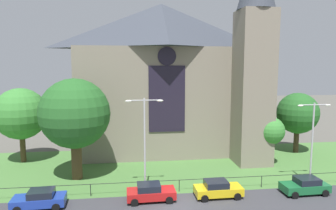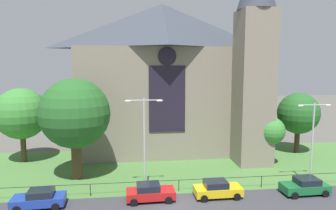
% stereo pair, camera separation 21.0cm
% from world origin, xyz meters
% --- Properties ---
extents(ground, '(160.00, 160.00, 0.00)m').
position_xyz_m(ground, '(0.00, 10.00, 0.00)').
color(ground, '#56544C').
extents(grass_verge, '(120.00, 20.00, 0.01)m').
position_xyz_m(grass_verge, '(0.00, 8.00, 0.00)').
color(grass_verge, '#477538').
rests_on(grass_verge, ground).
extents(church_building, '(23.20, 16.20, 26.00)m').
position_xyz_m(church_building, '(1.35, 17.21, 10.27)').
color(church_building, gray).
rests_on(church_building, ground).
extents(iron_railing, '(32.38, 0.07, 1.13)m').
position_xyz_m(iron_railing, '(0.58, 2.50, 0.98)').
color(iron_railing, black).
rests_on(iron_railing, ground).
extents(tree_right_far, '(5.48, 5.48, 8.12)m').
position_xyz_m(tree_right_far, '(18.46, 13.39, 5.35)').
color(tree_right_far, '#423021').
rests_on(tree_right_far, ground).
extents(tree_left_near, '(7.13, 7.13, 10.43)m').
position_xyz_m(tree_left_near, '(-9.42, 7.14, 6.80)').
color(tree_left_near, '#4C3823').
rests_on(tree_left_near, ground).
extents(tree_right_near, '(3.25, 3.25, 5.75)m').
position_xyz_m(tree_right_near, '(12.45, 8.77, 4.05)').
color(tree_right_near, '#423021').
rests_on(tree_right_near, ground).
extents(tree_left_far, '(6.19, 6.19, 9.04)m').
position_xyz_m(tree_left_far, '(-16.90, 13.77, 5.92)').
color(tree_left_far, '#4C3823').
rests_on(tree_left_far, ground).
extents(streetlamp_near, '(3.37, 0.26, 8.83)m').
position_xyz_m(streetlamp_near, '(-2.60, 2.40, 5.56)').
color(streetlamp_near, '#B2B2B7').
rests_on(streetlamp_near, ground).
extents(streetlamp_far, '(3.37, 0.26, 8.17)m').
position_xyz_m(streetlamp_far, '(13.59, 2.40, 5.20)').
color(streetlamp_far, '#B2B2B7').
rests_on(streetlamp_far, ground).
extents(parked_car_blue, '(4.28, 2.19, 1.51)m').
position_xyz_m(parked_car_blue, '(-11.39, 0.72, 0.74)').
color(parked_car_blue, '#1E3899').
rests_on(parked_car_blue, ground).
extents(parked_car_red, '(4.24, 2.10, 1.51)m').
position_xyz_m(parked_car_red, '(-2.21, 0.91, 0.74)').
color(parked_car_red, '#B21919').
rests_on(parked_car_red, ground).
extents(parked_car_yellow, '(4.22, 2.06, 1.51)m').
position_xyz_m(parked_car_yellow, '(3.80, 0.89, 0.74)').
color(parked_car_yellow, gold).
rests_on(parked_car_yellow, ground).
extents(parked_car_green, '(4.24, 2.10, 1.51)m').
position_xyz_m(parked_car_green, '(11.96, 0.56, 0.74)').
color(parked_car_green, '#196033').
rests_on(parked_car_green, ground).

